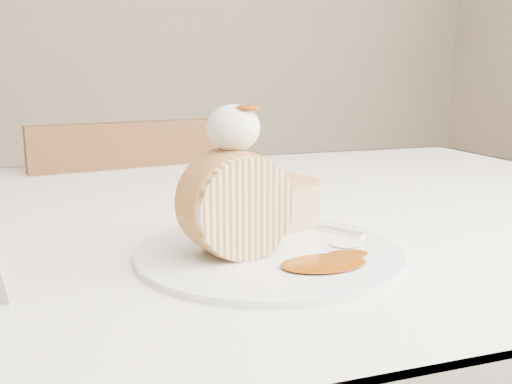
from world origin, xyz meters
name	(u,v)px	position (x,y,z in m)	size (l,w,h in m)	color
table	(203,275)	(0.00, 0.20, 0.66)	(1.40, 0.90, 0.75)	white
chair_far	(129,284)	(-0.06, 0.68, 0.48)	(0.46, 0.46, 0.84)	brown
plate	(269,252)	(0.02, -0.01, 0.75)	(0.26, 0.26, 0.01)	white
roulade_slice	(236,204)	(-0.01, -0.01, 0.81)	(0.10, 0.10, 0.05)	beige
cake_chunk	(284,206)	(0.06, 0.06, 0.78)	(0.06, 0.05, 0.05)	tan
whipped_cream	(233,128)	(-0.01, 0.00, 0.88)	(0.05, 0.05, 0.04)	silver
caramel_drizzle	(248,102)	(0.00, -0.01, 0.90)	(0.03, 0.02, 0.01)	#773304
caramel_pool	(323,263)	(0.05, -0.07, 0.76)	(0.08, 0.05, 0.00)	#773304
fork	(317,227)	(0.10, 0.05, 0.76)	(0.02, 0.16, 0.00)	silver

